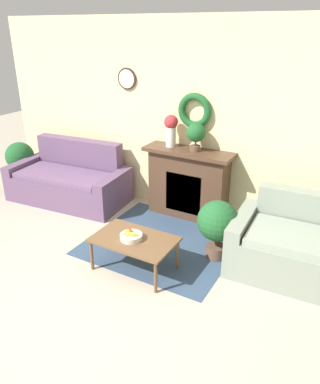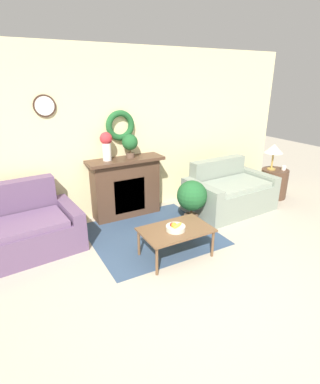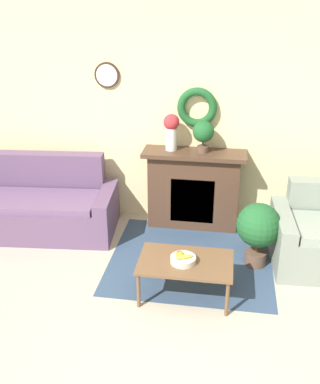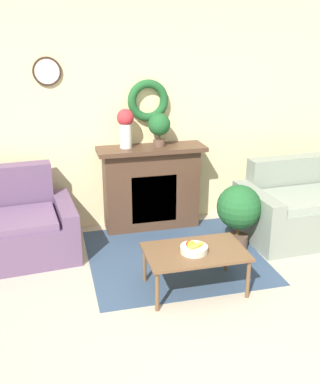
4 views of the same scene
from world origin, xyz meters
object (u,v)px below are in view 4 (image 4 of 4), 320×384
at_px(vase_on_mantel_left, 126,125).
at_px(fireplace, 151,187).
at_px(coffee_table, 195,254).
at_px(potted_plant_floor_by_loveseat, 239,210).
at_px(loveseat_right, 306,209).
at_px(potted_plant_on_mantel, 159,126).
at_px(fruit_bowl, 194,248).

bearing_deg(vase_on_mantel_left, fireplace, -1.12).
distance_m(coffee_table, potted_plant_floor_by_loveseat, 0.98).
bearing_deg(potted_plant_floor_by_loveseat, loveseat_right, 10.52).
bearing_deg(coffee_table, loveseat_right, 27.30).
bearing_deg(vase_on_mantel_left, loveseat_right, -18.37).
bearing_deg(loveseat_right, potted_plant_floor_by_loveseat, -172.37).
height_order(fireplace, potted_plant_on_mantel, potted_plant_on_mantel).
relative_size(potted_plant_on_mantel, potted_plant_floor_by_loveseat, 0.53).
relative_size(coffee_table, potted_plant_on_mantel, 2.38).
distance_m(coffee_table, vase_on_mantel_left, 1.79).
height_order(loveseat_right, vase_on_mantel_left, vase_on_mantel_left).
bearing_deg(fireplace, vase_on_mantel_left, 178.88).
height_order(potted_plant_on_mantel, potted_plant_floor_by_loveseat, potted_plant_on_mantel).
height_order(fruit_bowl, potted_plant_on_mantel, potted_plant_on_mantel).
height_order(coffee_table, vase_on_mantel_left, vase_on_mantel_left).
height_order(fireplace, potted_plant_floor_by_loveseat, fireplace).
relative_size(coffee_table, fruit_bowl, 3.68).
bearing_deg(loveseat_right, fireplace, 156.02).
height_order(fireplace, vase_on_mantel_left, vase_on_mantel_left).
bearing_deg(potted_plant_on_mantel, fruit_bowl, -92.39).
relative_size(vase_on_mantel_left, potted_plant_on_mantel, 1.15).
bearing_deg(potted_plant_on_mantel, potted_plant_floor_by_loveseat, -50.20).
height_order(fireplace, coffee_table, fireplace).
xyz_separation_m(loveseat_right, coffee_table, (-1.64, -0.84, 0.05)).
bearing_deg(vase_on_mantel_left, fruit_bowl, -78.09).
relative_size(fireplace, fruit_bowl, 5.06).
xyz_separation_m(coffee_table, potted_plant_floor_by_loveseat, (0.71, 0.67, 0.10)).
xyz_separation_m(fireplace, vase_on_mantel_left, (-0.29, 0.01, 0.75)).
bearing_deg(fruit_bowl, coffee_table, 46.85).
relative_size(loveseat_right, coffee_table, 1.68).
bearing_deg(potted_plant_on_mantel, vase_on_mantel_left, 177.03).
relative_size(vase_on_mantel_left, potted_plant_floor_by_loveseat, 0.61).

